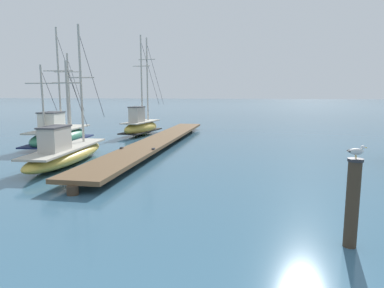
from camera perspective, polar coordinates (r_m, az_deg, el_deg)
The scene contains 6 objects.
floating_dock at distance 20.08m, azimuth -5.49°, elevation 0.71°, with size 2.50×20.23×0.53m.
fishing_boat_0 at distance 25.59m, azimuth -8.68°, elevation 3.12°, with size 1.92×6.92×7.34m.
fishing_boat_1 at distance 15.83m, azimuth -20.59°, elevation -1.27°, with size 2.22×8.03×6.33m.
fishing_boat_2 at distance 21.53m, azimuth -21.60°, elevation 1.46°, with size 2.89×7.08×6.91m.
mooring_piling at distance 7.54m, azimuth 25.57°, elevation -8.80°, with size 0.30×0.30×1.83m.
perched_seagull at distance 7.31m, azimuth 26.05°, elevation -1.09°, with size 0.38×0.17×0.27m.
Camera 1 is at (-0.08, -1.27, 3.09)m, focal length 31.45 mm.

